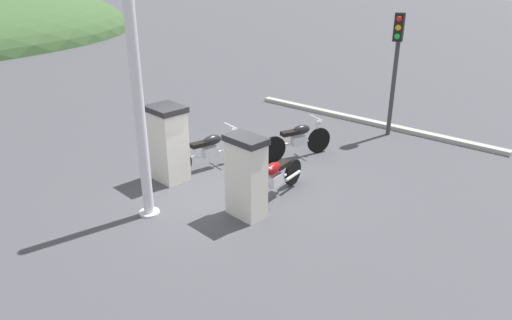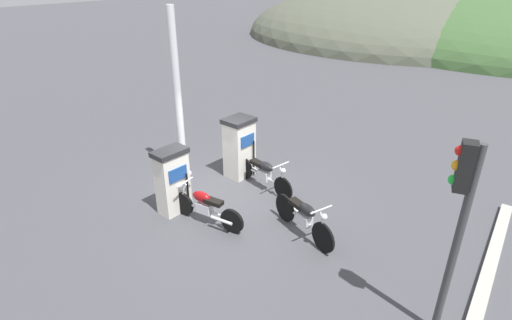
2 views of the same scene
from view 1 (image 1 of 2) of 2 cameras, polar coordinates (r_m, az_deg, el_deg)
ground_plane at (r=10.39m, az=-3.83°, el=-3.31°), size 120.00×120.00×0.00m
fuel_pump_near at (r=8.92m, az=-1.19°, el=-1.98°), size 0.56×0.82×1.63m
fuel_pump_far at (r=10.60m, az=-10.49°, el=2.02°), size 0.72×0.82×1.71m
motorcycle_near_pump at (r=9.78m, az=2.30°, el=-2.14°), size 1.98×0.56×0.93m
motorcycle_far_pump at (r=11.19m, az=-5.64°, el=1.28°), size 2.14×0.70×0.95m
motorcycle_extra at (r=11.82m, az=5.08°, el=2.57°), size 1.92×0.83×0.97m
roadside_traffic_light at (r=13.39m, az=16.57°, el=12.22°), size 0.40×0.29×3.35m
canopy_support_pole at (r=8.74m, az=-13.97°, el=6.50°), size 0.40×0.40×4.58m
road_edge_kerb at (r=14.80m, az=13.47°, el=4.50°), size 0.72×7.97×0.12m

